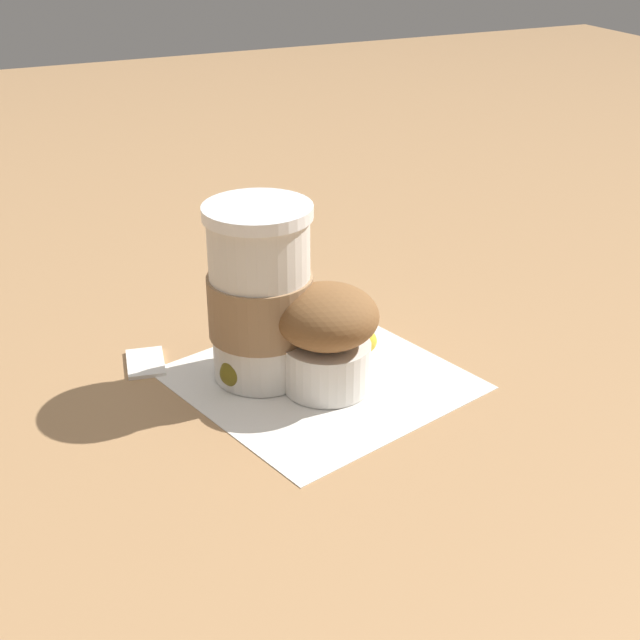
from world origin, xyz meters
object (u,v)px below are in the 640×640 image
banana (296,351)px  muffin (325,335)px  coffee_cup (260,296)px  sugar_packet (145,361)px

banana → muffin: bearing=-76.9°
coffee_cup → muffin: (0.04, -0.04, -0.02)m
coffee_cup → banana: (0.03, -0.00, -0.06)m
coffee_cup → muffin: coffee_cup is taller
muffin → sugar_packet: muffin is taller
coffee_cup → muffin: 0.06m
coffee_cup → banana: 0.06m
banana → sugar_packet: banana is taller
coffee_cup → muffin: bearing=-47.7°
banana → sugar_packet: 0.13m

